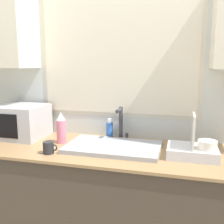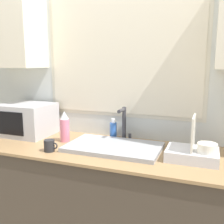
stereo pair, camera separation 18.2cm
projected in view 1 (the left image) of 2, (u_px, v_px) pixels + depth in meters
name	position (u px, v px, depth m)	size (l,w,h in m)	color
countertop	(107.00, 204.00, 2.00)	(2.14, 0.70, 0.89)	#42382D
wall_back	(117.00, 78.00, 2.15)	(6.00, 0.38, 2.60)	silver
sink_basin	(113.00, 147.00, 1.91)	(0.68, 0.42, 0.03)	#9EA0A5
faucet	(121.00, 122.00, 2.09)	(0.08, 0.15, 0.27)	#333338
microwave	(19.00, 121.00, 2.20)	(0.43, 0.37, 0.27)	#B2B2B7
dish_rack	(194.00, 149.00, 1.73)	(0.32, 0.25, 0.29)	silver
spray_bottle	(61.00, 128.00, 2.04)	(0.07, 0.07, 0.25)	#D8728C
soap_bottle	(110.00, 130.00, 2.16)	(0.06, 0.06, 0.17)	blue
mug_near_sink	(49.00, 148.00, 1.81)	(0.11, 0.07, 0.08)	#262628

